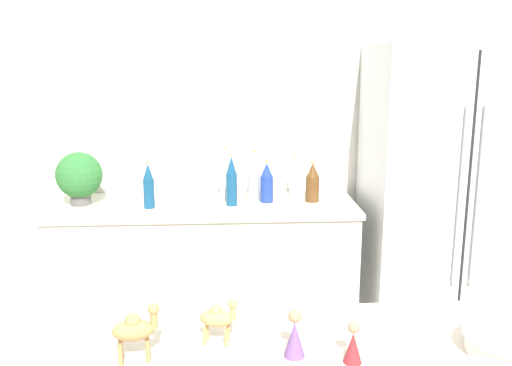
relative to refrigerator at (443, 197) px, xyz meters
name	(u,v)px	position (x,y,z in m)	size (l,w,h in m)	color
wall_back	(284,131)	(-0.94, 0.38, 0.36)	(8.00, 0.06, 2.55)	white
back_counter	(205,271)	(-1.46, 0.05, -0.47)	(1.83, 0.63, 0.89)	silver
refrigerator	(443,197)	(0.00, 0.00, 0.00)	(0.92, 0.70, 1.82)	silver
potted_plant	(79,176)	(-2.19, 0.06, 0.15)	(0.27, 0.27, 0.32)	#595451
paper_towel_roll	(124,186)	(-1.92, 0.00, 0.10)	(0.12, 0.12, 0.25)	white
back_bottle_0	(232,181)	(-1.29, -0.01, 0.12)	(0.07, 0.07, 0.30)	navy
back_bottle_1	(225,174)	(-1.33, 0.14, 0.13)	(0.07, 0.07, 0.33)	#B2B7BC
back_bottle_2	(312,182)	(-0.80, 0.05, 0.09)	(0.08, 0.08, 0.25)	brown
back_bottle_3	(149,186)	(-1.77, -0.04, 0.10)	(0.06, 0.06, 0.27)	navy
back_bottle_4	(295,177)	(-0.89, 0.13, 0.11)	(0.06, 0.06, 0.28)	#B2B7BC
back_bottle_5	(267,183)	(-1.07, 0.06, 0.09)	(0.08, 0.08, 0.25)	navy
back_bottle_6	(254,177)	(-1.15, 0.10, 0.12)	(0.07, 0.07, 0.31)	#B2B7BC
fruit_bowl	(511,342)	(-0.58, -1.95, 0.11)	(0.25, 0.25, 0.06)	white
camel_figurine	(135,329)	(-1.57, -1.93, 0.17)	(0.13, 0.07, 0.16)	#A87F4C
camel_figurine_second	(218,317)	(-1.36, -1.85, 0.16)	(0.11, 0.07, 0.13)	tan
wise_man_figurine_crimson	(353,345)	(-1.01, -1.97, 0.13)	(0.05, 0.05, 0.11)	maroon
wise_man_figurine_purple	(295,336)	(-1.16, -1.93, 0.14)	(0.06, 0.06, 0.13)	#6B4784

